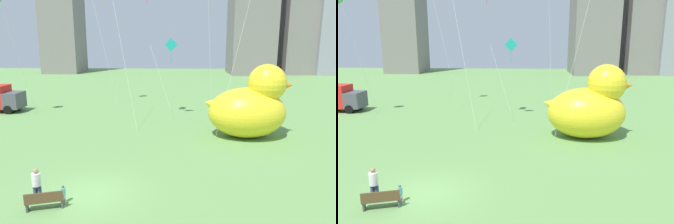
# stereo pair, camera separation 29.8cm
# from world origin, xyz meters

# --- Properties ---
(ground_plane) EXTENTS (140.00, 140.00, 0.00)m
(ground_plane) POSITION_xyz_m (0.00, 0.00, 0.00)
(ground_plane) COLOR #669650
(park_bench) EXTENTS (1.73, 0.91, 0.90)m
(park_bench) POSITION_xyz_m (-1.65, -1.62, 0.48)
(park_bench) COLOR brown
(park_bench) RESTS_ON ground
(person_adult) EXTENTS (0.42, 0.42, 1.71)m
(person_adult) POSITION_xyz_m (-2.27, -0.90, 0.94)
(person_adult) COLOR #38476B
(person_adult) RESTS_ON ground
(person_child) EXTENTS (0.22, 0.22, 0.89)m
(person_child) POSITION_xyz_m (-1.00, -0.96, 0.49)
(person_child) COLOR silver
(person_child) RESTS_ON ground
(giant_inflatable_duck) EXTENTS (6.97, 4.47, 5.77)m
(giant_inflatable_duck) POSITION_xyz_m (10.01, 10.09, 2.46)
(giant_inflatable_duck) COLOR yellow
(giant_inflatable_duck) RESTS_ON ground
(city_skyline) EXTENTS (68.62, 12.55, 40.17)m
(city_skyline) POSITION_xyz_m (16.41, 59.28, 15.61)
(city_skyline) COLOR gray
(city_skyline) RESTS_ON ground
(kite_teal) EXTENTS (2.56, 2.13, 7.73)m
(kite_teal) POSITION_xyz_m (3.60, 15.99, 6.85)
(kite_teal) COLOR silver
(kite_teal) RESTS_ON ground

